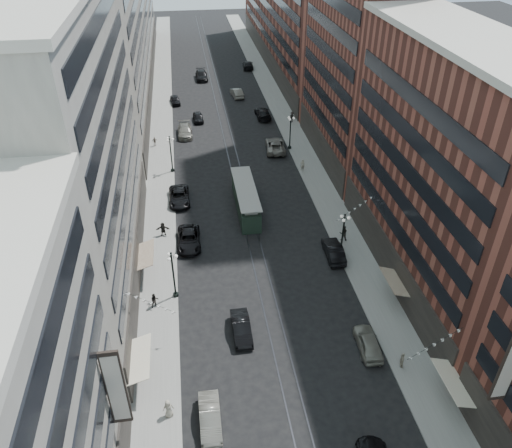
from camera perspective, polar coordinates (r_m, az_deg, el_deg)
ground at (r=78.79m, az=-2.78°, el=8.13°), size 220.00×220.00×0.00m
sidewalk_west at (r=87.66m, az=-10.79°, el=10.41°), size 4.00×180.00×0.15m
sidewalk_east at (r=89.34m, az=3.68°, el=11.41°), size 4.00×180.00×0.15m
rail_west at (r=87.79m, az=-3.96°, el=10.93°), size 0.12×180.00×0.02m
rail_east at (r=87.90m, az=-3.04°, el=10.99°), size 0.12×180.00×0.02m
building_west_mid at (r=49.17m, az=-19.88°, el=7.38°), size 8.00×36.00×28.00m
building_west_far at (r=109.13m, az=-14.83°, el=21.77°), size 8.00×90.00×26.00m
building_east_mid at (r=50.54m, az=20.70°, el=5.36°), size 8.00×30.00×24.00m
building_east_tower at (r=71.90m, az=11.85°, el=22.67°), size 8.00×26.00×42.00m
building_east_far at (r=120.05m, az=3.30°, el=23.29°), size 8.00×72.00×24.00m
lamppost_sw_far at (r=49.75m, az=-9.44°, el=-5.57°), size 1.03×1.14×5.52m
lamppost_sw_mid at (r=72.69m, az=-9.70°, el=8.03°), size 1.03×1.14×5.52m
lamppost_se_far at (r=55.21m, az=9.89°, el=-1.12°), size 1.03×1.14×5.52m
lamppost_se_mid at (r=78.82m, az=3.94°, el=10.58°), size 1.03×1.14×5.52m
streetcar at (r=63.57m, az=-1.18°, el=2.82°), size 2.54×11.49×3.18m
car_1 at (r=41.17m, az=-5.28°, el=-21.16°), size 1.63×4.62×1.52m
car_2 at (r=58.04m, az=-7.67°, el=-1.73°), size 2.70×5.68×1.57m
car_4 at (r=46.80m, az=12.70°, el=-13.08°), size 2.14×4.75×1.58m
car_5 at (r=46.97m, az=-1.68°, el=-11.80°), size 1.69×4.69×1.54m
pedestrian_1 at (r=41.71m, az=-9.98°, el=-20.04°), size 0.90×0.57×1.75m
pedestrian_2 at (r=50.30m, az=-11.50°, el=-8.56°), size 0.89×0.69×1.62m
pedestrian_4 at (r=45.93m, az=16.35°, el=-14.70°), size 0.68×1.01×1.59m
car_7 at (r=66.25m, az=-8.76°, el=3.11°), size 2.65×5.69×1.58m
car_8 at (r=85.17m, az=-8.13°, el=10.51°), size 2.32×5.71×1.66m
car_9 at (r=99.21m, az=-9.24°, el=13.80°), size 2.11×4.33×1.42m
car_10 at (r=56.38m, az=8.87°, el=-3.03°), size 1.91×5.06×1.65m
car_11 at (r=79.18m, az=2.22°, el=8.98°), size 3.56×6.53×1.74m
car_12 at (r=91.47m, az=0.79°, el=12.55°), size 2.50×5.89×1.69m
car_13 at (r=90.59m, az=-6.63°, el=12.01°), size 1.85×4.23×1.42m
car_14 at (r=101.58m, az=-2.21°, el=14.75°), size 2.36×5.14×1.63m
pedestrian_5 at (r=59.85m, az=-10.59°, el=-0.56°), size 1.61×0.54×1.71m
pedestrian_6 at (r=81.92m, az=-11.49°, el=9.25°), size 0.99×0.64×1.55m
pedestrian_7 at (r=58.83m, az=9.95°, el=-1.03°), size 1.02×0.67×1.94m
pedestrian_8 at (r=73.07m, az=5.34°, el=6.73°), size 0.65×0.43×1.77m
pedestrian_9 at (r=89.39m, az=4.14°, el=12.11°), size 1.26×0.61×1.89m
car_extra_0 at (r=119.27m, az=-0.93°, el=17.73°), size 2.59×5.61×1.59m
car_extra_1 at (r=112.31m, az=-6.24°, el=16.52°), size 2.50×5.97×1.72m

